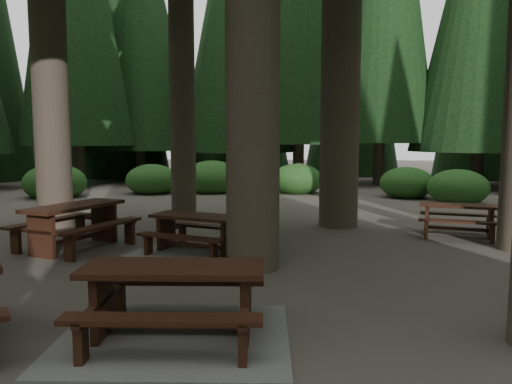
# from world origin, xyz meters

# --- Properties ---
(ground) EXTENTS (80.00, 80.00, 0.00)m
(ground) POSITION_xyz_m (0.00, 0.00, 0.00)
(ground) COLOR #544A44
(ground) RESTS_ON ground
(picnic_table_a) EXTENTS (2.47, 2.10, 0.79)m
(picnic_table_a) POSITION_xyz_m (0.30, -2.75, 0.27)
(picnic_table_a) COLOR gray
(picnic_table_a) RESTS_ON ground
(picnic_table_b) EXTENTS (2.11, 2.34, 0.84)m
(picnic_table_b) POSITION_xyz_m (-2.65, 1.24, 0.55)
(picnic_table_b) COLOR black
(picnic_table_b) RESTS_ON ground
(picnic_table_c) EXTENTS (2.52, 2.30, 0.71)m
(picnic_table_c) POSITION_xyz_m (-0.29, 1.04, 0.23)
(picnic_table_c) COLOR gray
(picnic_table_c) RESTS_ON ground
(picnic_table_d) EXTENTS (1.83, 1.61, 0.68)m
(picnic_table_d) POSITION_xyz_m (4.84, 3.21, 0.45)
(picnic_table_d) COLOR black
(picnic_table_d) RESTS_ON ground
(shrub_ring) EXTENTS (23.86, 24.64, 1.49)m
(shrub_ring) POSITION_xyz_m (0.70, 0.75, 0.40)
(shrub_ring) COLOR #1E581E
(shrub_ring) RESTS_ON ground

